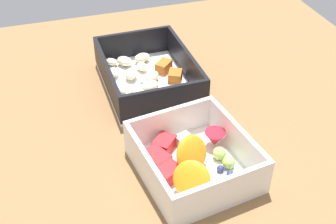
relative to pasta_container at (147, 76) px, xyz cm
name	(u,v)px	position (x,y,z in cm)	size (l,w,h in cm)	color
table_surface	(181,130)	(11.41, 2.00, -2.68)	(80.00, 80.00, 2.00)	brown
pasta_container	(147,76)	(0.00, 0.00, 0.00)	(18.78, 14.12, 5.35)	white
fruit_bowl	(192,160)	(20.75, 0.26, 0.23)	(16.34, 15.17, 5.67)	white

